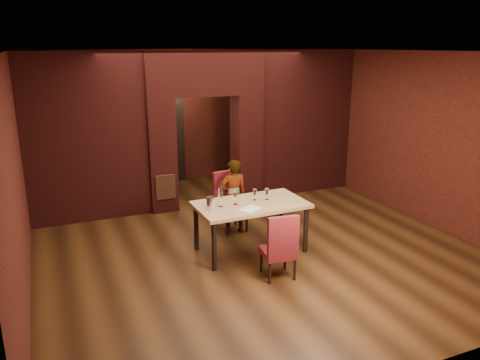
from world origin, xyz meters
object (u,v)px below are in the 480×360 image
object	(u,v)px
wine_glass_c	(267,194)
chair_near	(278,245)
water_bottle	(221,196)
wine_glass_a	(235,198)
wine_bucket	(211,203)
wine_glass_b	(255,195)
potted_plant	(273,210)
dining_table	(251,227)
chair_far	(231,202)
person_seated	(233,197)

from	to	relation	value
wine_glass_c	chair_near	bearing A→B (deg)	-107.03
wine_glass_c	water_bottle	distance (m)	0.82
chair_near	wine_glass_a	distance (m)	1.13
chair_near	wine_bucket	world-z (taller)	wine_bucket
wine_glass_a	wine_glass_b	bearing A→B (deg)	11.42
wine_glass_c	wine_bucket	size ratio (longest dim) A/B	0.99
wine_glass_c	wine_bucket	xyz separation A→B (m)	(-0.99, -0.06, 0.00)
chair_near	potted_plant	bearing A→B (deg)	-108.04
wine_glass_a	wine_glass_b	xyz separation A→B (m)	(0.38, 0.08, -0.01)
wine_glass_c	wine_bucket	world-z (taller)	wine_bucket
wine_glass_b	potted_plant	size ratio (longest dim) A/B	0.41
dining_table	chair_far	xyz separation A→B (m)	(0.04, 0.94, 0.13)
person_seated	potted_plant	distance (m)	1.08
dining_table	wine_bucket	distance (m)	0.85
wine_glass_b	water_bottle	world-z (taller)	water_bottle
wine_glass_b	wine_glass_c	size ratio (longest dim) A/B	0.97
dining_table	wine_glass_a	bearing A→B (deg)	170.11
chair_near	person_seated	size ratio (longest dim) A/B	0.73
dining_table	wine_glass_a	size ratio (longest dim) A/B	8.47
wine_bucket	water_bottle	size ratio (longest dim) A/B	0.58
wine_glass_a	wine_bucket	distance (m)	0.43
chair_far	wine_glass_a	distance (m)	1.03
person_seated	water_bottle	distance (m)	1.02
chair_near	wine_glass_b	size ratio (longest dim) A/B	5.44
chair_near	wine_glass_b	world-z (taller)	wine_glass_b
dining_table	person_seated	distance (m)	0.88
chair_near	wine_glass_a	world-z (taller)	wine_glass_a
chair_near	water_bottle	distance (m)	1.23
wine_bucket	wine_glass_b	bearing A→B (deg)	8.53
wine_glass_a	wine_bucket	size ratio (longest dim) A/B	1.10
dining_table	chair_far	world-z (taller)	chair_far
wine_glass_a	potted_plant	size ratio (longest dim) A/B	0.47
person_seated	wine_glass_c	size ratio (longest dim) A/B	7.18
dining_table	wine_glass_c	distance (m)	0.60
chair_near	wine_bucket	size ratio (longest dim) A/B	5.23
chair_far	potted_plant	bearing A→B (deg)	1.91
water_bottle	chair_far	bearing A→B (deg)	58.96
chair_near	person_seated	xyz separation A→B (m)	(0.04, 1.80, 0.18)
water_bottle	potted_plant	size ratio (longest dim) A/B	0.74
wine_bucket	potted_plant	distance (m)	2.11
water_bottle	potted_plant	world-z (taller)	water_bottle
dining_table	wine_glass_a	world-z (taller)	wine_glass_a
person_seated	wine_glass_b	world-z (taller)	person_seated
potted_plant	wine_glass_a	bearing A→B (deg)	-139.27
person_seated	dining_table	bearing A→B (deg)	91.36
wine_bucket	dining_table	bearing A→B (deg)	0.39
wine_glass_b	water_bottle	distance (m)	0.64
wine_glass_c	potted_plant	bearing A→B (deg)	57.70
wine_glass_a	wine_glass_b	world-z (taller)	wine_glass_a
wine_glass_c	wine_glass_b	bearing A→B (deg)	161.99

